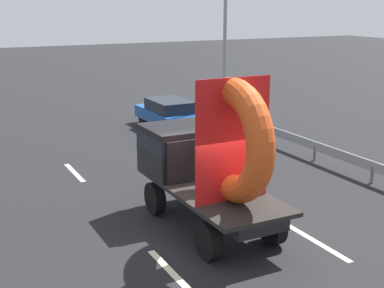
# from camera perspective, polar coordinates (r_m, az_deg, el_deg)

# --- Properties ---
(ground_plane) EXTENTS (120.00, 120.00, 0.00)m
(ground_plane) POSITION_cam_1_polar(r_m,az_deg,el_deg) (13.56, 3.39, -9.15)
(ground_plane) COLOR black
(flatbed_truck) EXTENTS (2.02, 4.81, 3.93)m
(flatbed_truck) POSITION_cam_1_polar(r_m,az_deg,el_deg) (13.25, 1.50, -1.34)
(flatbed_truck) COLOR black
(flatbed_truck) RESTS_ON ground_plane
(distant_sedan) EXTENTS (1.74, 4.06, 1.32)m
(distant_sedan) POSITION_cam_1_polar(r_m,az_deg,el_deg) (23.93, -2.41, 3.30)
(distant_sedan) COLOR black
(distant_sedan) RESTS_ON ground_plane
(traffic_light) EXTENTS (0.42, 0.36, 6.88)m
(traffic_light) POSITION_cam_1_polar(r_m,az_deg,el_deg) (24.15, 3.56, 12.23)
(traffic_light) COLOR gray
(traffic_light) RESTS_ON ground_plane
(guardrail) EXTENTS (0.10, 11.06, 0.71)m
(guardrail) POSITION_cam_1_polar(r_m,az_deg,el_deg) (18.59, 15.72, -1.25)
(guardrail) COLOR gray
(guardrail) RESTS_ON ground_plane
(lane_dash_left_near) EXTENTS (0.16, 2.36, 0.01)m
(lane_dash_left_near) POSITION_cam_1_polar(r_m,az_deg,el_deg) (11.55, -2.08, -13.63)
(lane_dash_left_near) COLOR beige
(lane_dash_left_near) RESTS_ON ground_plane
(lane_dash_left_far) EXTENTS (0.16, 2.13, 0.01)m
(lane_dash_left_far) POSITION_cam_1_polar(r_m,az_deg,el_deg) (18.30, -12.42, -2.99)
(lane_dash_left_far) COLOR beige
(lane_dash_left_far) RESTS_ON ground_plane
(lane_dash_right_near) EXTENTS (0.16, 2.70, 0.01)m
(lane_dash_right_near) POSITION_cam_1_polar(r_m,az_deg,el_deg) (13.37, 12.61, -9.85)
(lane_dash_right_near) COLOR beige
(lane_dash_right_near) RESTS_ON ground_plane
(lane_dash_right_far) EXTENTS (0.16, 2.04, 0.01)m
(lane_dash_right_far) POSITION_cam_1_polar(r_m,az_deg,el_deg) (19.40, -1.76, -1.62)
(lane_dash_right_far) COLOR beige
(lane_dash_right_far) RESTS_ON ground_plane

